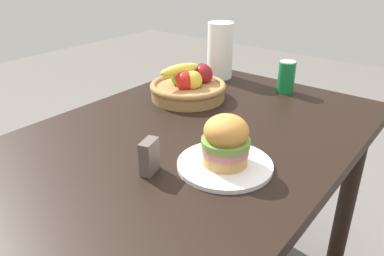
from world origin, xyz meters
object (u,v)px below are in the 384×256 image
napkin_holder (149,157)px  soda_can (286,77)px  sandwich (226,141)px  plate (225,165)px  paper_towel_roll (220,50)px  fruit_basket (188,87)px

napkin_holder → soda_can: bearing=-17.3°
sandwich → napkin_holder: size_ratio=1.50×
plate → soda_can: soda_can is taller
soda_can → plate: bearing=-168.3°
sandwich → napkin_holder: 0.20m
plate → soda_can: size_ratio=2.01×
soda_can → sandwich: bearing=-168.3°
paper_towel_roll → napkin_holder: 0.83m
soda_can → napkin_holder: (-0.77, 0.01, -0.02)m
sandwich → paper_towel_roll: size_ratio=0.56×
sandwich → napkin_holder: (-0.14, 0.14, -0.03)m
soda_can → napkin_holder: soda_can is taller
soda_can → napkin_holder: bearing=179.5°
napkin_holder → sandwich: bearing=-61.1°
plate → sandwich: sandwich is taller
plate → paper_towel_roll: 0.78m
paper_towel_roll → napkin_holder: (-0.77, -0.31, -0.07)m
plate → soda_can: 0.64m
fruit_basket → sandwich: bearing=-130.6°
fruit_basket → paper_towel_roll: size_ratio=1.21×
soda_can → paper_towel_roll: (-0.00, 0.32, 0.06)m
soda_can → napkin_holder: size_ratio=1.40×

